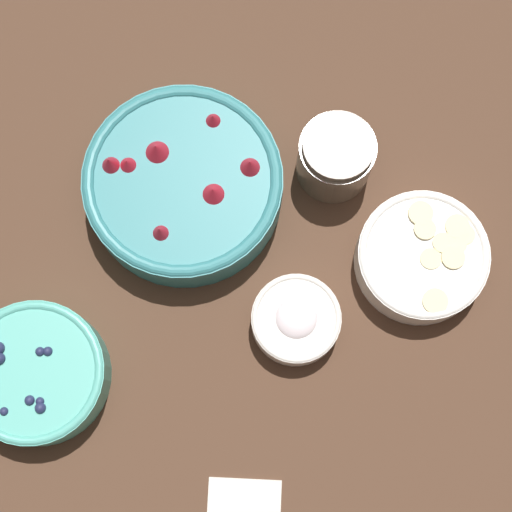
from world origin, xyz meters
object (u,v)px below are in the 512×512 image
Objects in this scene: bowl_bananas at (422,257)px; jar_chocolate at (335,158)px; bowl_cream at (296,319)px; bowl_blueberries at (36,373)px; bowl_strawberries at (184,184)px.

bowl_bananas is 0.17m from jar_chocolate.
bowl_blueberries is at bearing -50.35° from bowl_cream.
bowl_blueberries is 0.33m from bowl_cream.
jar_chocolate reaches higher than bowl_strawberries.
bowl_strawberries reaches higher than bowl_cream.
bowl_bananas is (-0.06, 0.31, -0.01)m from bowl_strawberries.
bowl_blueberries reaches higher than bowl_bananas.
bowl_cream is at bearing -36.16° from bowl_bananas.
bowl_strawberries is at bearing 171.18° from bowl_blueberries.
bowl_cream is (0.09, 0.21, -0.02)m from bowl_strawberries.
bowl_cream is (-0.21, 0.25, -0.01)m from bowl_blueberries.
bowl_cream is 0.21m from jar_chocolate.
jar_chocolate is at bearing 127.80° from bowl_strawberries.
jar_chocolate is (-0.12, 0.16, 0.00)m from bowl_strawberries.
bowl_bananas is 1.48× the size of bowl_cream.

